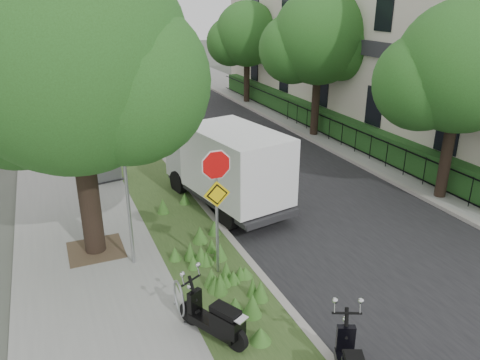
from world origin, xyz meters
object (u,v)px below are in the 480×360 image
object	(u,v)px
scooter_near	(220,323)
utility_cabinet	(106,163)
sign_assembly	(217,188)
box_truck	(228,164)

from	to	relation	value
scooter_near	utility_cabinet	world-z (taller)	utility_cabinet
sign_assembly	box_truck	distance (m)	4.13
sign_assembly	scooter_near	distance (m)	3.01
scooter_near	utility_cabinet	xyz separation A→B (m)	(-0.75, 9.48, 0.24)
scooter_near	box_truck	xyz separation A→B (m)	(2.52, 5.92, 0.94)
utility_cabinet	box_truck	bearing A→B (deg)	-47.40
scooter_near	box_truck	distance (m)	6.51
scooter_near	utility_cabinet	size ratio (longest dim) A/B	1.19
sign_assembly	box_truck	size ratio (longest dim) A/B	0.62
sign_assembly	utility_cabinet	distance (m)	7.55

